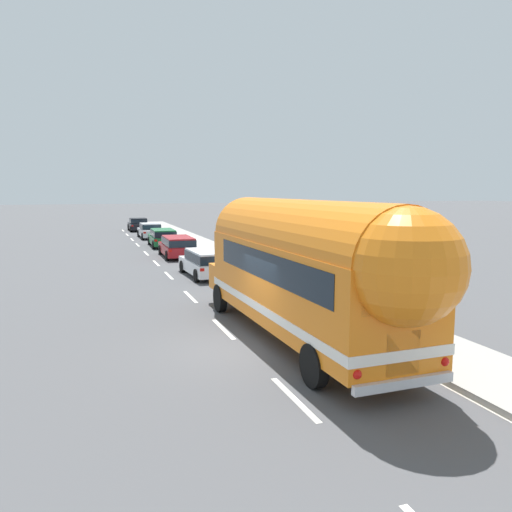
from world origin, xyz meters
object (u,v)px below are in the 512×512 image
Objects in this scene: painted_bus at (307,265)px; car_lead at (206,261)px; car_fourth at (150,230)px; car_fifth at (138,224)px; car_second at (178,245)px; car_third at (163,237)px.

painted_bus reaches higher than car_lead.
car_fourth is 8.69m from car_fifth.
car_second is 22.65m from car_fifth.
car_lead is 30.47m from car_fifth.
car_third and car_fourth have the same top height.
car_third is at bearing -89.34° from car_fifth.
car_lead and car_third have the same top height.
car_fifth is (-0.19, 16.11, -0.06)m from car_third.
car_fourth and car_fifth have the same top height.
car_second is 13.97m from car_fourth.
car_third is at bearing 89.83° from car_second.
car_second is 1.07× the size of car_fifth.
car_second and car_third have the same top height.
car_fourth is (-0.06, 33.75, -1.56)m from painted_bus.
painted_bus is 2.66× the size of car_lead.
car_third is 1.00× the size of car_fourth.
car_third is 1.06× the size of car_fifth.
car_third and car_fifth have the same top height.
car_fifth is at bearing 91.08° from car_fourth.
car_fourth is at bearing 90.12° from car_lead.
car_fifth is (-0.21, 30.47, -0.06)m from car_lead.
car_second is at bearing 90.32° from car_lead.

